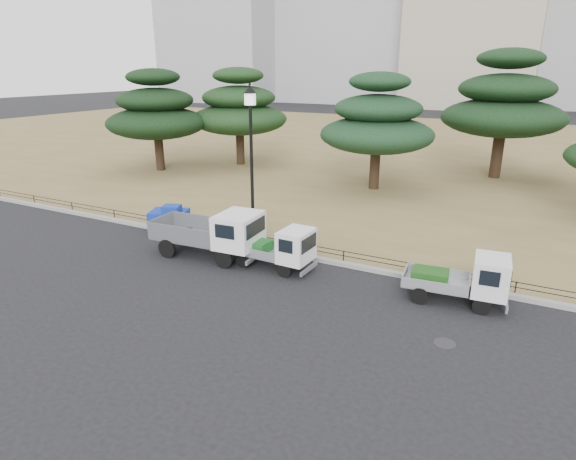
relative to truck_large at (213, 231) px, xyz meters
The scene contains 14 objects.
ground 3.25m from the truck_large, 21.02° to the right, with size 220.00×220.00×0.00m, color black.
lawn 29.66m from the truck_large, 84.46° to the left, with size 120.00×56.00×0.15m, color olive.
curb 3.38m from the truck_large, 27.65° to the left, with size 120.00×0.25×0.16m, color gray.
truck_large is the anchor object (origin of this frame).
truck_kei_front 2.85m from the truck_large, ahead, with size 3.13×1.44×1.63m.
truck_kei_rear 9.37m from the truck_large, ahead, with size 3.24×1.61×1.64m.
street_lamp 3.89m from the truck_large, 67.27° to the left, with size 0.57×0.57×6.34m.
pipe_fence 3.36m from the truck_large, 29.96° to the left, with size 38.00×0.04×0.40m.
tarp_pile 4.18m from the truck_large, 154.48° to the left, with size 1.97×1.71×1.10m.
manhole 9.70m from the truck_large, 13.80° to the right, with size 0.60×0.60×0.01m, color #2D2D30.
pine_west_far 17.70m from the truck_large, 138.24° to the left, with size 6.88×6.88×6.95m.
pine_west_near 18.77m from the truck_large, 119.45° to the left, with size 7.03×7.03×7.03m.
pine_center_left 13.81m from the truck_large, 80.18° to the left, with size 6.68×6.68×6.79m.
pine_center_right 22.11m from the truck_large, 67.02° to the left, with size 7.70×7.70×8.16m.
Camera 1 is at (7.97, -13.33, 7.18)m, focal length 30.00 mm.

